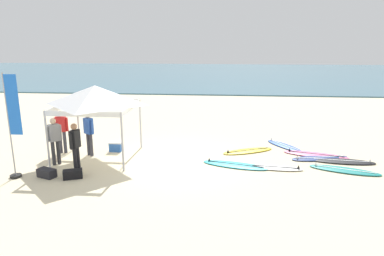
# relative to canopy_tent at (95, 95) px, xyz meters

# --- Properties ---
(ground_plane) EXTENTS (80.00, 80.00, 0.00)m
(ground_plane) POSITION_rel_canopy_tent_xyz_m (3.17, -0.21, -2.39)
(ground_plane) COLOR beige
(sea) EXTENTS (80.00, 36.00, 0.10)m
(sea) POSITION_rel_canopy_tent_xyz_m (3.17, 33.46, -2.34)
(sea) COLOR teal
(sea) RESTS_ON ground
(canopy_tent) EXTENTS (2.76, 2.76, 2.75)m
(canopy_tent) POSITION_rel_canopy_tent_xyz_m (0.00, 0.00, 0.00)
(canopy_tent) COLOR #B7B7BC
(canopy_tent) RESTS_ON ground
(surfboard_yellow) EXTENTS (2.21, 1.44, 0.19)m
(surfboard_yellow) POSITION_rel_canopy_tent_xyz_m (5.70, 1.15, -2.35)
(surfboard_yellow) COLOR yellow
(surfboard_yellow) RESTS_ON ground
(surfboard_white) EXTENTS (1.92, 0.72, 0.19)m
(surfboard_white) POSITION_rel_canopy_tent_xyz_m (6.55, -0.68, -2.35)
(surfboard_white) COLOR white
(surfboard_white) RESTS_ON ground
(surfboard_pink) EXTENTS (2.50, 1.32, 0.19)m
(surfboard_pink) POSITION_rel_canopy_tent_xyz_m (8.29, 0.90, -2.35)
(surfboard_pink) COLOR pink
(surfboard_pink) RESTS_ON ground
(surfboard_teal) EXTENTS (2.37, 1.31, 0.19)m
(surfboard_teal) POSITION_rel_canopy_tent_xyz_m (8.86, -0.69, -2.35)
(surfboard_teal) COLOR #19847F
(surfboard_teal) RESTS_ON ground
(surfboard_blue) EXTENTS (1.50, 1.85, 0.19)m
(surfboard_blue) POSITION_rel_canopy_tent_xyz_m (7.27, 2.02, -2.35)
(surfboard_blue) COLOR blue
(surfboard_blue) RESTS_ON ground
(surfboard_cyan) EXTENTS (2.46, 1.24, 0.19)m
(surfboard_cyan) POSITION_rel_canopy_tent_xyz_m (5.14, -0.52, -2.35)
(surfboard_cyan) COLOR #23B2CC
(surfboard_cyan) RESTS_ON ground
(surfboard_black) EXTENTS (2.39, 0.89, 0.19)m
(surfboard_black) POSITION_rel_canopy_tent_xyz_m (9.08, 0.23, -2.35)
(surfboard_black) COLOR black
(surfboard_black) RESTS_ON ground
(surfboard_navy) EXTENTS (2.31, 1.12, 0.19)m
(surfboard_navy) POSITION_rel_canopy_tent_xyz_m (8.35, 0.51, -2.35)
(surfboard_navy) COLOR navy
(surfboard_navy) RESTS_ON ground
(person_black) EXTENTS (0.26, 0.55, 1.71)m
(person_black) POSITION_rel_canopy_tent_xyz_m (-0.20, -1.62, -1.40)
(person_black) COLOR black
(person_black) RESTS_ON ground
(person_red) EXTENTS (0.55, 0.27, 1.71)m
(person_red) POSITION_rel_canopy_tent_xyz_m (-1.61, 0.37, -1.40)
(person_red) COLOR #383842
(person_red) RESTS_ON ground
(person_grey) EXTENTS (0.41, 0.42, 1.71)m
(person_grey) POSITION_rel_canopy_tent_xyz_m (-1.26, -0.91, -1.40)
(person_grey) COLOR #2D2D33
(person_grey) RESTS_ON ground
(person_blue) EXTENTS (0.47, 0.39, 1.71)m
(person_blue) POSITION_rel_canopy_tent_xyz_m (-0.42, 0.17, -1.40)
(person_blue) COLOR #383842
(person_blue) RESTS_ON ground
(banner_flag) EXTENTS (0.60, 0.36, 3.40)m
(banner_flag) POSITION_rel_canopy_tent_xyz_m (-1.93, -2.20, -0.81)
(banner_flag) COLOR #99999E
(banner_flag) RESTS_ON ground
(gear_bag_near_tent) EXTENTS (0.68, 0.52, 0.28)m
(gear_bag_near_tent) POSITION_rel_canopy_tent_xyz_m (-1.03, -2.10, -2.25)
(gear_bag_near_tent) COLOR #232328
(gear_bag_near_tent) RESTS_ON ground
(gear_bag_by_pole) EXTENTS (0.68, 0.52, 0.28)m
(gear_bag_by_pole) POSITION_rel_canopy_tent_xyz_m (-0.14, -2.12, -2.25)
(gear_bag_by_pole) COLOR black
(gear_bag_by_pole) RESTS_ON ground
(cooler_box) EXTENTS (0.50, 0.36, 0.39)m
(cooler_box) POSITION_rel_canopy_tent_xyz_m (0.40, 0.78, -2.19)
(cooler_box) COLOR #2D60B7
(cooler_box) RESTS_ON ground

